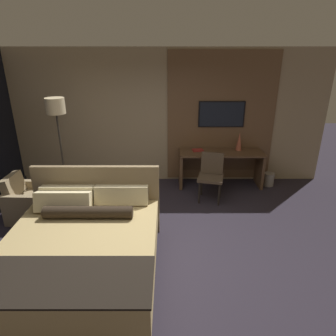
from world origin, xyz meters
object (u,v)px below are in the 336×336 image
at_px(armchair_by_window, 30,203).
at_px(waste_bin, 268,179).
at_px(desk, 220,162).
at_px(floor_lamp, 56,115).
at_px(book, 197,150).
at_px(bed, 82,252).
at_px(vase_tall, 239,141).
at_px(tv, 221,114).
at_px(desk_chair, 211,172).

relative_size(armchair_by_window, waste_bin, 2.79).
relative_size(desk, floor_lamp, 0.89).
bearing_deg(armchair_by_window, book, -63.83).
bearing_deg(desk, book, 176.17).
bearing_deg(bed, vase_tall, 47.86).
bearing_deg(waste_bin, vase_tall, 168.66).
bearing_deg(tv, bed, -126.23).
distance_m(desk_chair, floor_lamp, 3.04).
height_order(bed, waste_bin, bed).
xyz_separation_m(vase_tall, waste_bin, (0.68, -0.14, -0.81)).
xyz_separation_m(bed, waste_bin, (3.28, 2.74, -0.20)).
bearing_deg(waste_bin, tv, 164.76).
bearing_deg(armchair_by_window, desk_chair, -76.04).
bearing_deg(desk_chair, desk, 79.74).
bearing_deg(book, floor_lamp, -165.54).
distance_m(desk, book, 0.55).
height_order(armchair_by_window, vase_tall, vase_tall).
bearing_deg(desk, waste_bin, -2.77).
distance_m(tv, vase_tall, 0.68).
distance_m(book, waste_bin, 1.67).
xyz_separation_m(desk, desk_chair, (-0.28, -0.64, 0.04)).
relative_size(bed, book, 9.02).
distance_m(bed, floor_lamp, 2.67).
bearing_deg(bed, floor_lamp, 112.52).
bearing_deg(floor_lamp, armchair_by_window, -120.81).
xyz_separation_m(armchair_by_window, waste_bin, (4.58, 1.29, -0.13)).
distance_m(tv, armchair_by_window, 4.05).
distance_m(bed, vase_tall, 3.92).
height_order(desk, tv, tv).
bearing_deg(desk_chair, tv, 85.63).
xyz_separation_m(desk_chair, book, (-0.21, 0.68, 0.22)).
relative_size(vase_tall, book, 1.60).
height_order(desk, floor_lamp, floor_lamp).
bearing_deg(waste_bin, bed, -140.15).
distance_m(desk_chair, armchair_by_window, 3.33).
height_order(desk, desk_chair, desk_chair).
relative_size(tv, vase_tall, 2.47).
distance_m(armchair_by_window, waste_bin, 4.76).
bearing_deg(armchair_by_window, tv, -64.02).
xyz_separation_m(desk_chair, waste_bin, (1.34, 0.59, -0.41)).
xyz_separation_m(tv, floor_lamp, (-3.11, -0.88, 0.17)).
distance_m(desk_chair, vase_tall, 1.06).
bearing_deg(tv, armchair_by_window, -155.90).
distance_m(bed, waste_bin, 4.28).
bearing_deg(floor_lamp, bed, -67.48).
height_order(desk, waste_bin, desk).
distance_m(floor_lamp, book, 2.85).
bearing_deg(armchair_by_window, waste_bin, -72.45).
distance_m(armchair_by_window, vase_tall, 4.21).
distance_m(bed, desk, 3.57).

